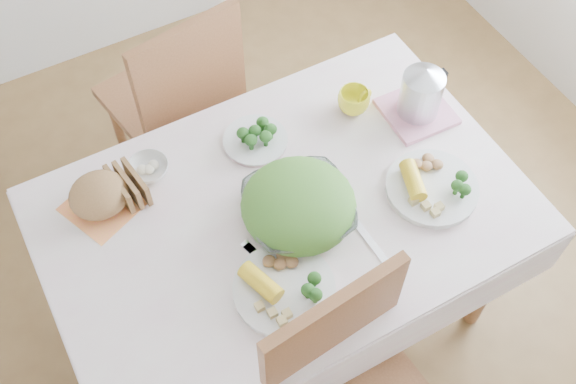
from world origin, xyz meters
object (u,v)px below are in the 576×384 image
chair_far (172,104)px  salad_bowl (298,209)px  dinner_plate_right (432,188)px  yellow_mug (354,101)px  dinner_plate_left (284,290)px  dining_table (286,267)px  electric_kettle (422,89)px

chair_far → salad_bowl: size_ratio=3.07×
dinner_plate_right → yellow_mug: 0.42m
salad_bowl → yellow_mug: (0.38, 0.29, 0.00)m
dinner_plate_right → yellow_mug: yellow_mug is taller
dinner_plate_left → salad_bowl: bearing=51.6°
dining_table → electric_kettle: 0.79m
salad_bowl → electric_kettle: electric_kettle is taller
electric_kettle → yellow_mug: bearing=122.1°
dining_table → electric_kettle: size_ratio=7.03×
dinner_plate_left → dining_table: bearing=60.5°
chair_far → electric_kettle: size_ratio=5.15×
dinner_plate_left → yellow_mug: 0.74m
dining_table → dinner_plate_right: 0.62m
yellow_mug → chair_far: bearing=128.8°
dining_table → dinner_plate_right: size_ratio=4.69×
salad_bowl → dinner_plate_right: salad_bowl is taller
chair_far → salad_bowl: 0.95m
electric_kettle → chair_far: bearing=108.0°
dinner_plate_left → dinner_plate_right: same height
salad_bowl → yellow_mug: bearing=37.4°
chair_far → yellow_mug: (0.48, -0.59, 0.34)m
dinner_plate_left → electric_kettle: size_ratio=1.51×
salad_bowl → yellow_mug: 0.48m
chair_far → yellow_mug: size_ratio=9.26×
dining_table → salad_bowl: salad_bowl is taller
dinner_plate_left → electric_kettle: bearing=27.3°
dinner_plate_left → yellow_mug: size_ratio=2.71×
chair_far → dinner_plate_right: 1.17m
electric_kettle → dinner_plate_left: bearing=-177.6°
yellow_mug → salad_bowl: bearing=-142.6°
dinner_plate_right → electric_kettle: size_ratio=1.50×
salad_bowl → dinner_plate_left: (-0.16, -0.21, -0.03)m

